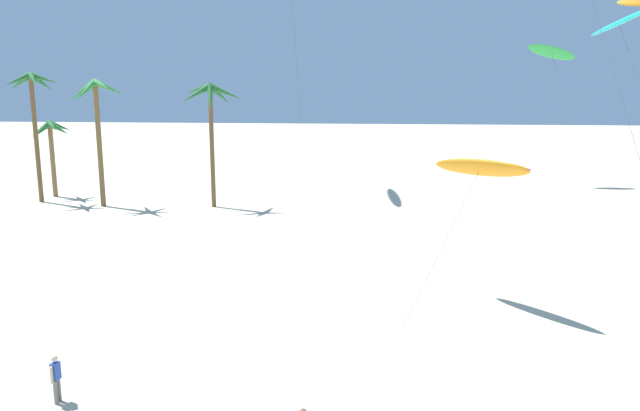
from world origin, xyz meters
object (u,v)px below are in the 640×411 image
(palm_tree_1, at_px, (33,96))
(palm_tree_2, at_px, (97,102))
(palm_tree_3, at_px, (210,106))
(palm_tree_0, at_px, (51,136))
(person_mid_field, at_px, (56,377))
(flying_kite_3, at_px, (480,167))
(flying_kite_1, at_px, (552,52))
(flying_kite_0, at_px, (619,23))

(palm_tree_1, relative_size, palm_tree_2, 1.06)
(palm_tree_3, bearing_deg, palm_tree_0, 167.95)
(person_mid_field, bearing_deg, flying_kite_3, 35.81)
(flying_kite_1, xyz_separation_m, person_mid_field, (-27.16, -46.84, -12.12))
(flying_kite_1, bearing_deg, palm_tree_0, -165.62)
(palm_tree_2, xyz_separation_m, flying_kite_3, (27.20, -20.61, -2.17))
(palm_tree_0, height_order, palm_tree_3, palm_tree_3)
(palm_tree_3, distance_m, flying_kite_0, 29.77)
(flying_kite_0, xyz_separation_m, flying_kite_3, (-8.98, -9.67, -7.08))
(flying_kite_0, bearing_deg, flying_kite_3, -132.87)
(palm_tree_1, height_order, flying_kite_3, palm_tree_1)
(palm_tree_2, xyz_separation_m, palm_tree_3, (9.22, 0.55, -0.33))
(palm_tree_0, relative_size, flying_kite_3, 0.97)
(flying_kite_3, bearing_deg, person_mid_field, -144.19)
(person_mid_field, bearing_deg, palm_tree_2, 111.63)
(flying_kite_1, bearing_deg, person_mid_field, -120.11)
(palm_tree_0, xyz_separation_m, palm_tree_2, (6.16, -3.83, 3.09))
(palm_tree_2, distance_m, flying_kite_0, 38.11)
(palm_tree_3, relative_size, flying_kite_3, 1.42)
(palm_tree_1, distance_m, palm_tree_2, 6.25)
(flying_kite_1, height_order, flying_kite_3, flying_kite_1)
(palm_tree_0, xyz_separation_m, palm_tree_1, (0.06, -2.54, 3.50))
(flying_kite_0, xyz_separation_m, person_mid_field, (-23.77, -20.35, -12.59))
(palm_tree_2, bearing_deg, flying_kite_0, -16.82)
(palm_tree_1, relative_size, person_mid_field, 6.76)
(palm_tree_0, xyz_separation_m, palm_tree_3, (15.38, -3.28, 2.76))
(palm_tree_2, height_order, flying_kite_1, flying_kite_1)
(flying_kite_1, xyz_separation_m, flying_kite_3, (-12.36, -36.16, -6.61))
(flying_kite_1, height_order, person_mid_field, flying_kite_1)
(palm_tree_1, bearing_deg, palm_tree_0, 91.44)
(palm_tree_0, bearing_deg, flying_kite_0, -19.23)
(palm_tree_1, bearing_deg, flying_kite_1, 17.34)
(palm_tree_0, height_order, flying_kite_3, flying_kite_3)
(palm_tree_1, bearing_deg, person_mid_field, -60.41)
(palm_tree_1, height_order, palm_tree_3, palm_tree_1)
(palm_tree_3, distance_m, flying_kite_1, 34.19)
(palm_tree_0, xyz_separation_m, flying_kite_1, (45.72, 11.72, 7.53))
(palm_tree_3, xyz_separation_m, flying_kite_0, (26.96, -11.48, 5.25))
(palm_tree_1, height_order, flying_kite_0, flying_kite_0)
(flying_kite_3, bearing_deg, palm_tree_2, 142.85)
(palm_tree_2, distance_m, flying_kite_1, 42.74)
(palm_tree_3, relative_size, flying_kite_1, 0.71)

